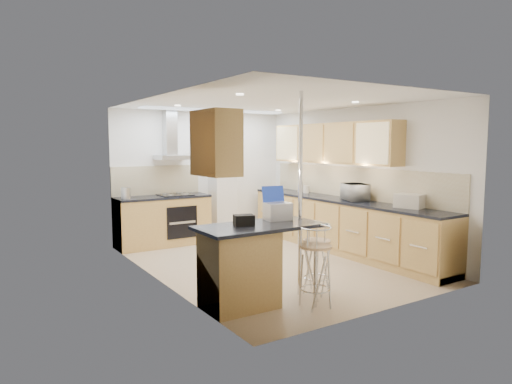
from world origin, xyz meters
TOP-DOWN VIEW (x-y plane):
  - ground at (0.00, 0.00)m, footprint 4.80×4.80m
  - room_shell at (0.32, 0.38)m, footprint 3.64×4.84m
  - right_counter at (1.50, 0.00)m, footprint 0.63×4.40m
  - back_counter at (-0.95, 2.10)m, footprint 1.70×0.63m
  - peninsula at (-1.12, -1.45)m, footprint 1.47×0.72m
  - microwave at (1.56, -0.28)m, footprint 0.51×0.60m
  - laptop at (-0.75, -1.29)m, footprint 0.34×0.27m
  - bag at (-1.30, -1.39)m, footprint 0.26×0.22m
  - bar_stool_near at (-0.65, -1.90)m, footprint 0.49×0.49m
  - bar_stool_end at (-0.32, -1.52)m, footprint 0.51×0.51m
  - jar_a at (1.60, 1.26)m, footprint 0.13×0.13m
  - jar_b at (1.58, 1.07)m, footprint 0.12×0.12m
  - jar_c at (1.65, -0.23)m, footprint 0.16×0.16m
  - jar_d at (1.62, -1.22)m, footprint 0.13×0.13m
  - bread_bin at (1.61, -1.36)m, footprint 0.41×0.46m
  - kettle at (-1.64, 2.03)m, footprint 0.16×0.16m

SIDE VIEW (x-z plane):
  - ground at x=0.00m, z-range 0.00..0.00m
  - bar_stool_end at x=-0.32m, z-range 0.00..0.89m
  - back_counter at x=-0.95m, z-range 0.00..0.92m
  - right_counter at x=1.50m, z-range 0.00..0.92m
  - bar_stool_near at x=-0.65m, z-range 0.00..0.95m
  - peninsula at x=-1.12m, z-range 0.01..0.95m
  - jar_d at x=1.62m, z-range 0.92..1.06m
  - jar_b at x=1.58m, z-range 0.92..1.07m
  - bag at x=-1.30m, z-range 0.94..1.06m
  - jar_a at x=1.60m, z-range 0.92..1.10m
  - jar_c at x=1.65m, z-range 0.92..1.10m
  - kettle at x=-1.64m, z-range 0.92..1.12m
  - bread_bin at x=1.61m, z-range 0.92..1.13m
  - laptop at x=-0.75m, z-range 0.94..1.15m
  - microwave at x=1.56m, z-range 0.92..1.20m
  - room_shell at x=0.32m, z-range 0.29..2.80m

